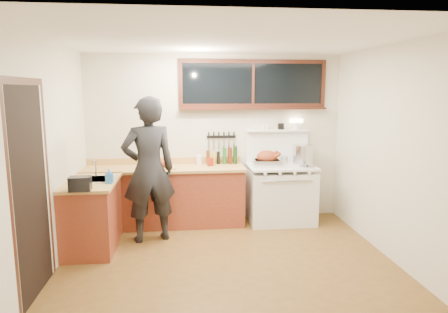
{
  "coord_description": "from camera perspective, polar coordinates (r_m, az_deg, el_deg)",
  "views": [
    {
      "loc": [
        -0.52,
        -4.52,
        2.05
      ],
      "look_at": [
        0.05,
        0.85,
        1.15
      ],
      "focal_mm": 32.0,
      "sensor_mm": 36.0,
      "label": 1
    }
  ],
  "objects": [
    {
      "name": "coffee_tin",
      "position": [
        6.11,
        -1.96,
        -0.76
      ],
      "size": [
        0.1,
        0.09,
        0.13
      ],
      "color": "maroon",
      "rests_on": "counter_back"
    },
    {
      "name": "pot_lid",
      "position": [
        6.13,
        11.83,
        -1.43
      ],
      "size": [
        0.29,
        0.29,
        0.04
      ],
      "color": "silver",
      "rests_on": "vintage_stove"
    },
    {
      "name": "counter_left",
      "position": [
        5.52,
        -18.31,
        -7.87
      ],
      "size": [
        0.64,
        1.09,
        0.9
      ],
      "color": "maroon",
      "rests_on": "ground"
    },
    {
      "name": "soap_bottle",
      "position": [
        5.18,
        -16.07,
        -2.67
      ],
      "size": [
        0.09,
        0.09,
        0.19
      ],
      "color": "blue",
      "rests_on": "counter_left"
    },
    {
      "name": "knife_strip",
      "position": [
        6.32,
        -0.39,
        2.75
      ],
      "size": [
        0.46,
        0.03,
        0.28
      ],
      "color": "black",
      "rests_on": "room_shell"
    },
    {
      "name": "sink_unit",
      "position": [
        5.48,
        -18.16,
        -3.69
      ],
      "size": [
        0.5,
        0.45,
        0.37
      ],
      "color": "white",
      "rests_on": "counter_left"
    },
    {
      "name": "vintage_stove",
      "position": [
        6.32,
        8.1,
        -5.12
      ],
      "size": [
        1.02,
        0.74,
        1.6
      ],
      "color": "white",
      "rests_on": "ground"
    },
    {
      "name": "toaster",
      "position": [
        4.91,
        -19.87,
        -3.67
      ],
      "size": [
        0.25,
        0.18,
        0.17
      ],
      "color": "black",
      "rests_on": "counter_left"
    },
    {
      "name": "saucepan",
      "position": [
        6.41,
        8.45,
        -0.47
      ],
      "size": [
        0.16,
        0.28,
        0.11
      ],
      "color": "silver",
      "rests_on": "vintage_stove"
    },
    {
      "name": "pitcher",
      "position": [
        6.22,
        -3.58,
        -0.48
      ],
      "size": [
        0.11,
        0.11,
        0.16
      ],
      "color": "white",
      "rests_on": "counter_back"
    },
    {
      "name": "roast_turkey",
      "position": [
        6.13,
        6.19,
        -0.44
      ],
      "size": [
        0.46,
        0.35,
        0.24
      ],
      "color": "silver",
      "rests_on": "vintage_stove"
    },
    {
      "name": "back_window",
      "position": [
        6.34,
        4.18,
        9.57
      ],
      "size": [
        2.32,
        0.13,
        0.77
      ],
      "color": "black",
      "rests_on": "room_shell"
    },
    {
      "name": "ground_plane",
      "position": [
        4.99,
        0.47,
        -14.9
      ],
      "size": [
        4.0,
        3.5,
        0.02
      ],
      "primitive_type": "cube",
      "color": "#553916"
    },
    {
      "name": "counter_back",
      "position": [
        6.19,
        -8.48,
        -5.59
      ],
      "size": [
        2.44,
        0.64,
        1.0
      ],
      "color": "maroon",
      "rests_on": "ground"
    },
    {
      "name": "room_shell",
      "position": [
        4.57,
        0.5,
        4.44
      ],
      "size": [
        4.1,
        3.6,
        2.65
      ],
      "color": "beige",
      "rests_on": "ground"
    },
    {
      "name": "cutting_board",
      "position": [
        5.99,
        -8.86,
        -1.19
      ],
      "size": [
        0.44,
        0.34,
        0.14
      ],
      "color": "tan",
      "rests_on": "counter_back"
    },
    {
      "name": "man",
      "position": [
        5.48,
        -10.7,
        -1.89
      ],
      "size": [
        0.83,
        0.66,
        1.98
      ],
      "color": "black",
      "rests_on": "ground"
    },
    {
      "name": "left_doorway",
      "position": [
        4.34,
        -25.78,
        -4.32
      ],
      "size": [
        0.02,
        1.04,
        2.17
      ],
      "color": "black",
      "rests_on": "ground"
    },
    {
      "name": "stockpot",
      "position": [
        6.42,
        11.26,
        0.32
      ],
      "size": [
        0.4,
        0.4,
        0.3
      ],
      "color": "silver",
      "rests_on": "vintage_stove"
    },
    {
      "name": "bottle_cluster",
      "position": [
        6.27,
        -0.01,
        0.01
      ],
      "size": [
        0.49,
        0.07,
        0.28
      ],
      "color": "black",
      "rests_on": "counter_back"
    }
  ]
}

